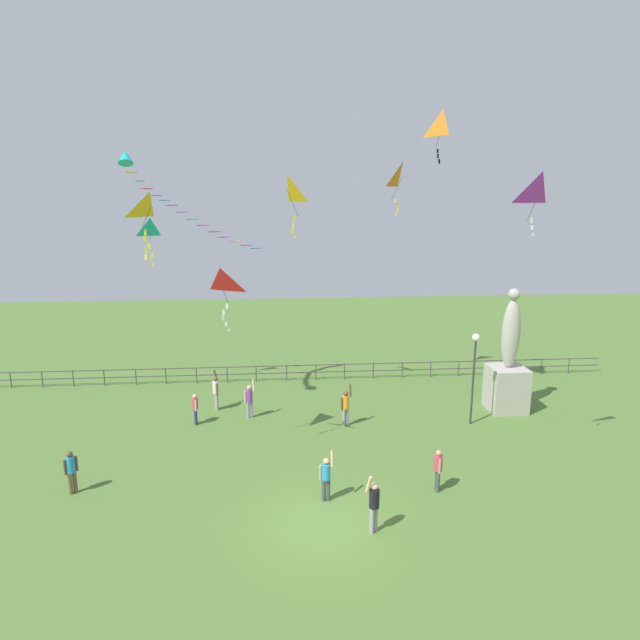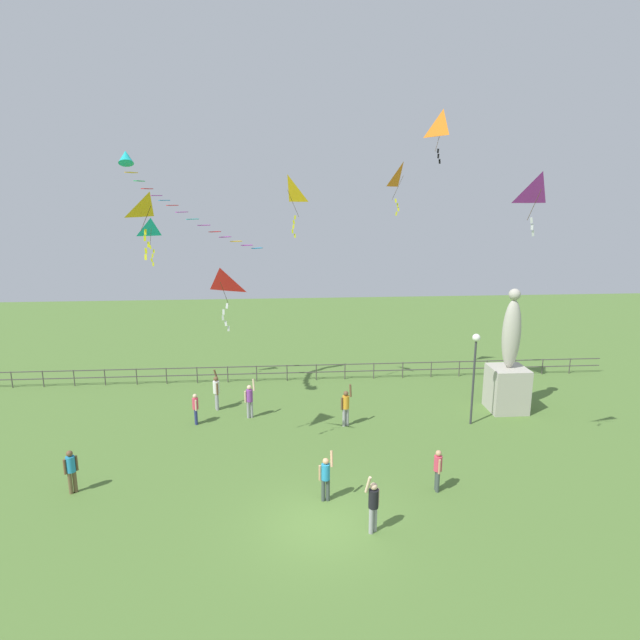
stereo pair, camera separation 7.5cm
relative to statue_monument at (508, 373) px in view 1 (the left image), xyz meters
The scene contains 20 objects.
ground_plane 13.43m from the statue_monument, 138.45° to the right, with size 80.00×80.00×0.00m, color #517533.
statue_monument is the anchor object (origin of this frame).
lamppost 3.06m from the statue_monument, 146.89° to the right, with size 0.36×0.36×4.37m.
person_0 8.38m from the statue_monument, behind, with size 0.53×0.32×2.01m.
person_1 12.59m from the statue_monument, 131.76° to the right, with size 0.53×0.40×2.02m.
person_2 14.50m from the statue_monument, behind, with size 0.32×0.56×2.04m.
person_3 9.14m from the statue_monument, 128.24° to the right, with size 0.29×0.48×1.59m.
person_4 15.25m from the statue_monument, behind, with size 0.28×0.44×1.50m.
person_5 12.75m from the statue_monument, behind, with size 0.53×0.31×1.95m.
person_6 19.77m from the statue_monument, 161.52° to the right, with size 0.41×0.35×1.64m.
person_7 12.28m from the statue_monument, 142.43° to the right, with size 0.49×0.32×1.90m.
kite_0 12.24m from the statue_monument, behind, with size 0.92×1.13×2.29m.
kite_1 11.19m from the statue_monument, 110.34° to the right, with size 1.23×0.92×2.10m.
kite_2 13.95m from the statue_monument, behind, with size 1.19×1.25×2.91m.
kite_3 11.15m from the statue_monument, 146.05° to the left, with size 1.01×1.01×2.63m.
kite_4 18.29m from the statue_monument, 162.01° to the right, with size 0.92×1.28×2.29m.
kite_5 19.11m from the statue_monument, 169.56° to the left, with size 1.06×0.93×2.38m.
kite_6 15.18m from the statue_monument, 160.02° to the right, with size 1.24×0.97×2.38m.
streamer_kite 19.29m from the statue_monument, behind, with size 5.58×6.57×4.60m.
waterfront_railing 11.52m from the statue_monument, 153.09° to the left, with size 36.03×0.06×0.95m.
Camera 1 is at (-1.30, -15.30, 10.38)m, focal length 29.76 mm.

